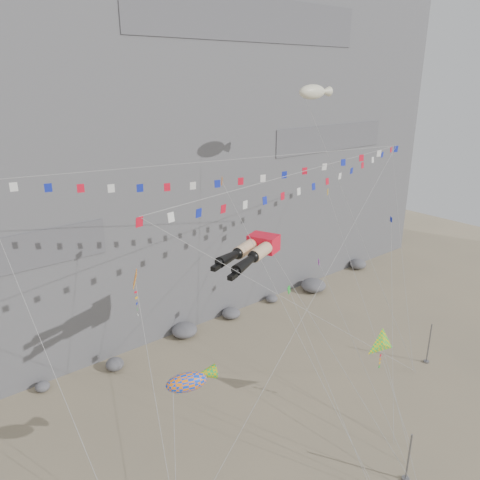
{
  "coord_description": "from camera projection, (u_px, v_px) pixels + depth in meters",
  "views": [
    {
      "loc": [
        -21.8,
        -18.86,
        24.86
      ],
      "look_at": [
        0.76,
        9.0,
        12.31
      ],
      "focal_mm": 35.0,
      "sensor_mm": 36.0,
      "label": 1
    }
  ],
  "objects": [
    {
      "name": "small_kite_b",
      "position": [
        320.0,
        265.0,
        39.83
      ],
      "size": [
        4.77,
        12.97,
        16.32
      ],
      "color": "purple",
      "rests_on": "ground"
    },
    {
      "name": "flag_banner_lower",
      "position": [
        307.0,
        170.0,
        35.95
      ],
      "size": [
        32.08,
        10.03,
        20.89
      ],
      "color": "red",
      "rests_on": "ground"
    },
    {
      "name": "fish_windsock",
      "position": [
        187.0,
        383.0,
        26.83
      ],
      "size": [
        5.14,
        4.69,
        9.49
      ],
      "color": "orange",
      "rests_on": "ground"
    },
    {
      "name": "legs_kite",
      "position": [
        252.0,
        251.0,
        32.24
      ],
      "size": [
        7.62,
        14.36,
        18.81
      ],
      "rotation": [
        0.0,
        0.0,
        0.39
      ],
      "color": "red",
      "rests_on": "ground"
    },
    {
      "name": "anchor_pole_right",
      "position": [
        429.0,
        343.0,
        42.4
      ],
      "size": [
        0.12,
        0.12,
        3.96
      ],
      "primitive_type": "cylinder",
      "color": "slate",
      "rests_on": "ground"
    },
    {
      "name": "delta_kite",
      "position": [
        382.0,
        344.0,
        34.05
      ],
      "size": [
        5.42,
        7.04,
        9.92
      ],
      "color": "yellow",
      "rests_on": "ground"
    },
    {
      "name": "blimp_windsock",
      "position": [
        312.0,
        93.0,
        39.76
      ],
      "size": [
        5.39,
        11.83,
        26.24
      ],
      "color": "beige",
      "rests_on": "ground"
    },
    {
      "name": "small_kite_d",
      "position": [
        329.0,
        196.0,
        43.02
      ],
      "size": [
        7.63,
        15.63,
        22.12
      ],
      "color": "gold",
      "rests_on": "ground"
    },
    {
      "name": "harlequin_kite",
      "position": [
        135.0,
        280.0,
        26.94
      ],
      "size": [
        3.16,
        8.7,
        15.93
      ],
      "color": "red",
      "rests_on": "ground"
    },
    {
      "name": "talus_boulders",
      "position": [
        184.0,
        330.0,
        47.27
      ],
      "size": [
        60.0,
        3.0,
        1.2
      ],
      "primitive_type": null,
      "color": "slate",
      "rests_on": "ground"
    },
    {
      "name": "small_kite_e",
      "position": [
        391.0,
        224.0,
        40.47
      ],
      "size": [
        9.94,
        8.73,
        18.01
      ],
      "color": "#1424B0",
      "rests_on": "ground"
    },
    {
      "name": "ground",
      "position": [
        308.0,
        428.0,
        34.99
      ],
      "size": [
        120.0,
        120.0,
        0.0
      ],
      "primitive_type": "plane",
      "color": "gray",
      "rests_on": "ground"
    },
    {
      "name": "anchor_pole_center",
      "position": [
        409.0,
        458.0,
        29.91
      ],
      "size": [
        0.12,
        0.12,
        3.64
      ],
      "primitive_type": "cylinder",
      "color": "slate",
      "rests_on": "ground"
    },
    {
      "name": "small_kite_a",
      "position": [
        225.0,
        187.0,
        32.03
      ],
      "size": [
        2.72,
        13.83,
        22.42
      ],
      "color": "orange",
      "rests_on": "ground"
    },
    {
      "name": "small_kite_c",
      "position": [
        290.0,
        293.0,
        33.13
      ],
      "size": [
        1.19,
        9.0,
        13.45
      ],
      "color": "green",
      "rests_on": "ground"
    },
    {
      "name": "flag_banner_upper",
      "position": [
        229.0,
        160.0,
        33.88
      ],
      "size": [
        31.74,
        15.02,
        26.46
      ],
      "color": "red",
      "rests_on": "ground"
    },
    {
      "name": "cliff",
      "position": [
        100.0,
        75.0,
        50.21
      ],
      "size": [
        80.0,
        28.0,
        50.0
      ],
      "primitive_type": "cube",
      "color": "slate",
      "rests_on": "ground"
    }
  ]
}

